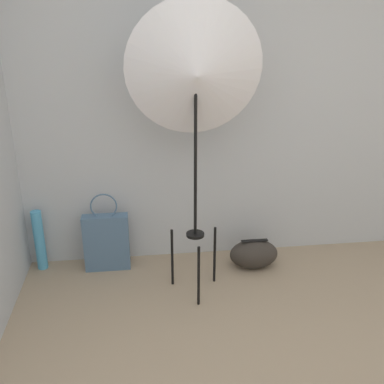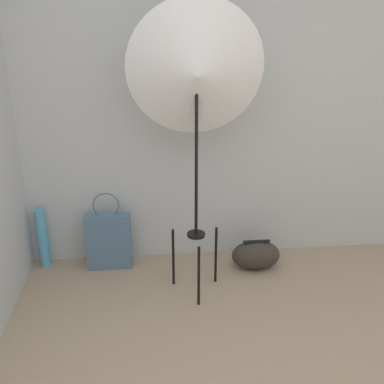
{
  "view_description": "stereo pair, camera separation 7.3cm",
  "coord_description": "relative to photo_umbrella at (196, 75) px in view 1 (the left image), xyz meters",
  "views": [
    {
      "loc": [
        -0.44,
        -1.13,
        1.93
      ],
      "look_at": [
        -0.12,
        1.49,
        0.87
      ],
      "focal_mm": 42.0,
      "sensor_mm": 36.0,
      "label": 1
    },
    {
      "loc": [
        -0.37,
        -1.14,
        1.93
      ],
      "look_at": [
        -0.12,
        1.49,
        0.87
      ],
      "focal_mm": 42.0,
      "sensor_mm": 36.0,
      "label": 2
    }
  ],
  "objects": [
    {
      "name": "duffel_bag",
      "position": [
        0.51,
        0.26,
        -1.45
      ],
      "size": [
        0.39,
        0.24,
        0.24
      ],
      "color": "#332D28",
      "rests_on": "ground_plane"
    },
    {
      "name": "tote_bag",
      "position": [
        -0.66,
        0.39,
        -1.33
      ],
      "size": [
        0.36,
        0.1,
        0.65
      ],
      "color": "slate",
      "rests_on": "ground_plane"
    },
    {
      "name": "photo_umbrella",
      "position": [
        0.0,
        0.0,
        0.0
      ],
      "size": [
        0.89,
        0.36,
        2.04
      ],
      "color": "black",
      "rests_on": "ground_plane"
    },
    {
      "name": "wall_back",
      "position": [
        0.07,
        0.58,
        -0.27
      ],
      "size": [
        8.0,
        0.05,
        2.6
      ],
      "color": "#B7BCC1",
      "rests_on": "ground_plane"
    },
    {
      "name": "paper_roll",
      "position": [
        -1.19,
        0.46,
        -1.32
      ],
      "size": [
        0.08,
        0.08,
        0.5
      ],
      "color": "#4CA3D1",
      "rests_on": "ground_plane"
    }
  ]
}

